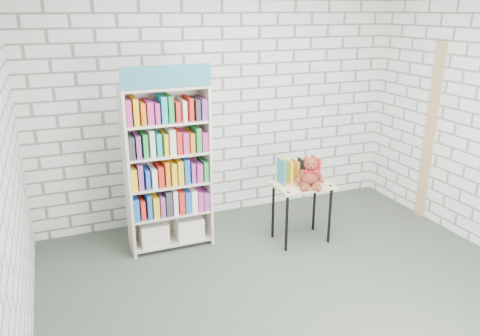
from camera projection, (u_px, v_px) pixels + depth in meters
name	position (u px, v px, depth m)	size (l,w,h in m)	color
ground	(300.00, 293.00, 4.26)	(4.50, 4.50, 0.00)	#3B463B
room_shell	(310.00, 99.00, 3.68)	(4.52, 4.02, 2.81)	silver
bookshelf	(168.00, 167.00, 4.85)	(0.87, 0.34, 1.96)	beige
display_table	(302.00, 192.00, 5.06)	(0.62, 0.44, 0.67)	#D3B67E
table_books	(299.00, 170.00, 5.08)	(0.43, 0.19, 0.26)	teal
teddy_bear	(310.00, 175.00, 4.92)	(0.31, 0.30, 0.33)	brown
door_trim	(430.00, 134.00, 5.54)	(0.05, 0.12, 2.10)	tan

